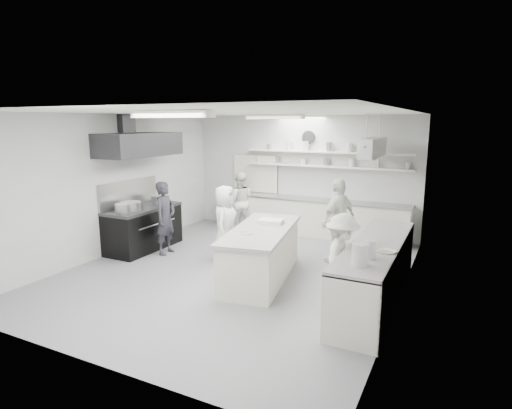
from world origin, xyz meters
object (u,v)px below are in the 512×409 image
at_px(cook_back, 240,202).
at_px(prep_island, 261,255).
at_px(right_counter, 375,273).
at_px(cook_stove, 165,218).
at_px(stove, 144,229).
at_px(back_counter, 307,217).

bearing_deg(cook_back, prep_island, 98.91).
relative_size(right_counter, cook_back, 2.13).
relative_size(prep_island, cook_stove, 1.53).
distance_m(stove, prep_island, 3.21).
bearing_deg(back_counter, prep_island, -85.18).
relative_size(prep_island, cook_back, 1.57).
distance_m(stove, right_counter, 5.28).
bearing_deg(back_counter, cook_stove, -127.84).
bearing_deg(stove, prep_island, -8.49).
relative_size(stove, cook_stove, 1.14).
xyz_separation_m(prep_island, cook_stove, (-2.50, 0.42, 0.35)).
bearing_deg(cook_back, back_counter, 165.87).
bearing_deg(prep_island, stove, 161.07).
xyz_separation_m(prep_island, cook_back, (-2.03, 2.91, 0.33)).
bearing_deg(cook_stove, back_counter, -41.16).
relative_size(right_counter, prep_island, 1.36).
xyz_separation_m(right_counter, cook_stove, (-4.57, 0.54, 0.32)).
bearing_deg(cook_stove, right_counter, -100.07).
distance_m(stove, cook_back, 2.71).
bearing_deg(cook_back, right_counter, 117.52).
xyz_separation_m(back_counter, cook_back, (-1.75, -0.37, 0.31)).
xyz_separation_m(stove, cook_stove, (0.68, -0.06, 0.34)).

